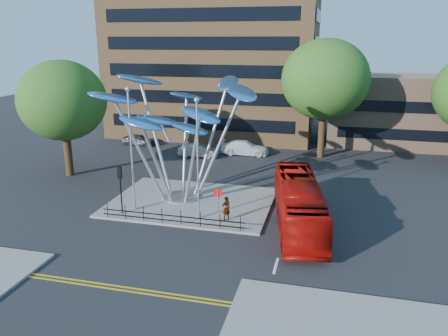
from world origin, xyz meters
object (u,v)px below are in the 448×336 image
(red_bus, at_px, (298,203))
(leaf_sculpture, at_px, (179,111))
(pedestrian, at_px, (226,208))
(street_lamp_left, at_px, (131,139))
(traffic_light_island, at_px, (120,180))
(parked_car_mid, at_px, (199,151))
(tree_right, at_px, (325,80))
(no_entry_sign_island, at_px, (218,200))
(parked_car_left, at_px, (139,140))
(tree_left, at_px, (63,101))
(parked_car_right, at_px, (245,148))
(street_lamp_right, at_px, (198,148))

(red_bus, bearing_deg, leaf_sculpture, 152.67)
(red_bus, distance_m, pedestrian, 4.86)
(street_lamp_left, bearing_deg, traffic_light_island, -116.57)
(parked_car_mid, bearing_deg, red_bus, -145.66)
(street_lamp_left, bearing_deg, pedestrian, -2.95)
(pedestrian, bearing_deg, traffic_light_island, -36.68)
(parked_car_mid, bearing_deg, street_lamp_left, 176.54)
(traffic_light_island, relative_size, parked_car_mid, 0.82)
(tree_right, distance_m, leaf_sculpture, 18.37)
(no_entry_sign_island, distance_m, parked_car_mid, 17.62)
(street_lamp_left, relative_size, parked_car_left, 2.28)
(street_lamp_left, height_order, parked_car_left, street_lamp_left)
(pedestrian, relative_size, parked_car_mid, 0.40)
(tree_left, height_order, no_entry_sign_island, tree_left)
(street_lamp_left, xyz_separation_m, red_bus, (11.68, 0.27, -3.79))
(leaf_sculpture, bearing_deg, parked_car_right, 81.57)
(leaf_sculpture, xyz_separation_m, no_entry_sign_island, (4.07, -4.16, -5.06))
(street_lamp_right, distance_m, no_entry_sign_island, 3.64)
(parked_car_left, bearing_deg, traffic_light_island, -157.85)
(street_lamp_left, xyz_separation_m, pedestrian, (6.90, -0.36, -4.36))
(street_lamp_left, bearing_deg, no_entry_sign_island, -8.61)
(traffic_light_island, bearing_deg, parked_car_right, 74.73)
(red_bus, height_order, pedestrian, red_bus)
(parked_car_mid, bearing_deg, tree_left, 129.63)
(no_entry_sign_island, relative_size, pedestrian, 1.45)
(street_lamp_left, relative_size, street_lamp_right, 1.06)
(parked_car_mid, bearing_deg, tree_right, -79.15)
(traffic_light_island, distance_m, no_entry_sign_island, 7.05)
(leaf_sculpture, relative_size, parked_car_mid, 3.04)
(street_lamp_left, distance_m, no_entry_sign_island, 7.47)
(tree_left, bearing_deg, tree_right, 28.61)
(tree_right, distance_m, street_lamp_left, 22.49)
(red_bus, bearing_deg, parked_car_left, 127.40)
(traffic_light_island, relative_size, pedestrian, 2.03)
(parked_car_mid, xyz_separation_m, parked_car_right, (4.50, 2.13, 0.06))
(parked_car_right, bearing_deg, tree_right, -87.26)
(traffic_light_island, distance_m, red_bus, 12.29)
(pedestrian, bearing_deg, parked_car_left, -93.16)
(parked_car_mid, bearing_deg, pedestrian, -159.74)
(traffic_light_island, height_order, red_bus, traffic_light_island)
(red_bus, height_order, parked_car_mid, red_bus)
(street_lamp_left, relative_size, parked_car_right, 1.70)
(parked_car_left, height_order, parked_car_right, parked_car_right)
(street_lamp_left, bearing_deg, red_bus, 1.34)
(tree_right, relative_size, pedestrian, 7.18)
(tree_right, height_order, parked_car_mid, tree_right)
(leaf_sculpture, distance_m, traffic_light_island, 6.65)
(leaf_sculpture, distance_m, no_entry_sign_island, 7.71)
(leaf_sculpture, height_order, no_entry_sign_island, leaf_sculpture)
(street_lamp_right, bearing_deg, leaf_sculpture, 124.91)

